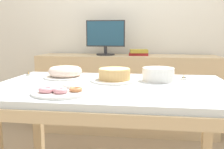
{
  "coord_description": "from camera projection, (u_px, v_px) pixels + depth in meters",
  "views": [
    {
      "loc": [
        0.2,
        -1.51,
        1.07
      ],
      "look_at": [
        -0.0,
        0.02,
        0.82
      ],
      "focal_mm": 40.0,
      "sensor_mm": 36.0,
      "label": 1
    }
  ],
  "objects": [
    {
      "name": "tealight_near_front",
      "position": [
        184.0,
        78.0,
        1.72
      ],
      "size": [
        0.04,
        0.04,
        0.04
      ],
      "color": "silver",
      "rests_on": "dining_table"
    },
    {
      "name": "tealight_centre",
      "position": [
        114.0,
        74.0,
        1.89
      ],
      "size": [
        0.04,
        0.04,
        0.04
      ],
      "color": "silver",
      "rests_on": "dining_table"
    },
    {
      "name": "sideboard",
      "position": [
        127.0,
        93.0,
        2.78
      ],
      "size": [
        1.93,
        0.44,
        0.85
      ],
      "color": "#D1B284",
      "rests_on": "ground"
    },
    {
      "name": "wall_back",
      "position": [
        129.0,
        15.0,
        2.94
      ],
      "size": [
        8.0,
        0.1,
        2.6
      ],
      "primitive_type": "cube",
      "color": "silver",
      "rests_on": "ground"
    },
    {
      "name": "cake_chocolate_round",
      "position": [
        114.0,
        76.0,
        1.66
      ],
      "size": [
        0.32,
        0.32,
        0.09
      ],
      "color": "silver",
      "rests_on": "dining_table"
    },
    {
      "name": "computer_monitor",
      "position": [
        105.0,
        38.0,
        2.72
      ],
      "size": [
        0.42,
        0.2,
        0.38
      ],
      "color": "#262628",
      "rests_on": "sideboard"
    },
    {
      "name": "tealight_near_cakes",
      "position": [
        28.0,
        75.0,
        1.88
      ],
      "size": [
        0.04,
        0.04,
        0.04
      ],
      "color": "silver",
      "rests_on": "dining_table"
    },
    {
      "name": "pastry_platter",
      "position": [
        61.0,
        91.0,
        1.32
      ],
      "size": [
        0.32,
        0.32,
        0.04
      ],
      "color": "silver",
      "rests_on": "dining_table"
    },
    {
      "name": "cake_golden_bundt",
      "position": [
        65.0,
        73.0,
        1.8
      ],
      "size": [
        0.31,
        0.31,
        0.08
      ],
      "color": "silver",
      "rests_on": "dining_table"
    },
    {
      "name": "dining_table",
      "position": [
        112.0,
        99.0,
        1.56
      ],
      "size": [
        1.51,
        0.96,
        0.76
      ],
      "color": "silver",
      "rests_on": "ground"
    },
    {
      "name": "plate_stack",
      "position": [
        158.0,
        74.0,
        1.66
      ],
      "size": [
        0.21,
        0.21,
        0.09
      ],
      "color": "silver",
      "rests_on": "dining_table"
    },
    {
      "name": "book_stack",
      "position": [
        139.0,
        52.0,
        2.69
      ],
      "size": [
        0.21,
        0.18,
        0.07
      ],
      "color": "maroon",
      "rests_on": "sideboard"
    }
  ]
}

